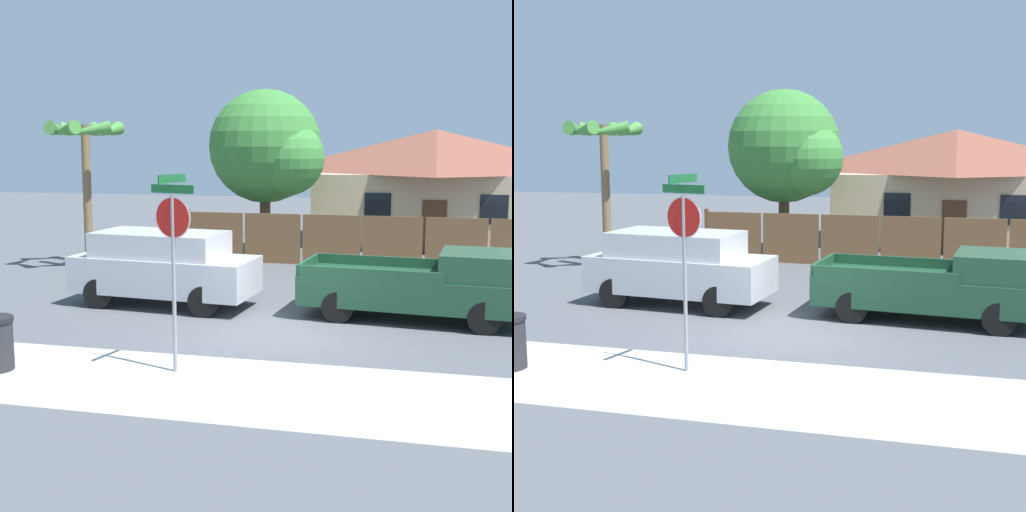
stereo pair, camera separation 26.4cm
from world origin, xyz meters
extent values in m
plane|color=#4C4F54|center=(0.00, 0.00, 0.00)|extent=(80.00, 80.00, 0.00)
cube|color=#A3A39E|center=(0.00, -3.60, 0.00)|extent=(36.00, 3.20, 0.01)
cube|color=brown|center=(-4.14, 9.04, 0.86)|extent=(1.95, 0.06, 1.72)
cube|color=brown|center=(-2.10, 9.04, 0.86)|extent=(1.95, 0.06, 1.72)
cube|color=brown|center=(-0.07, 9.04, 0.86)|extent=(1.95, 0.06, 1.72)
cube|color=brown|center=(1.96, 9.04, 0.86)|extent=(1.95, 0.06, 1.72)
cube|color=brown|center=(3.99, 9.04, 0.86)|extent=(1.95, 0.06, 1.72)
cube|color=brown|center=(-5.15, 9.04, 0.91)|extent=(0.12, 0.12, 1.82)
cube|color=beige|center=(3.31, 16.27, 1.46)|extent=(9.39, 7.09, 2.91)
pyramid|color=brown|center=(3.31, 16.27, 3.79)|extent=(10.14, 7.65, 1.76)
cube|color=black|center=(1.20, 12.71, 1.69)|extent=(1.00, 0.04, 1.10)
cube|color=black|center=(5.42, 12.71, 1.69)|extent=(1.00, 0.04, 1.10)
cube|color=brown|center=(3.31, 12.71, 1.00)|extent=(0.90, 0.04, 2.00)
cylinder|color=brown|center=(-2.82, 11.03, 1.22)|extent=(0.40, 0.40, 2.44)
sphere|color=#387A33|center=(-2.82, 11.03, 3.99)|extent=(4.13, 4.13, 4.13)
sphere|color=#3C8437|center=(-1.89, 10.52, 3.57)|extent=(2.69, 2.69, 2.69)
cylinder|color=brown|center=(-7.76, 6.60, 2.35)|extent=(0.28, 0.28, 4.69)
cone|color=#428438|center=(-6.94, 6.60, 4.47)|extent=(0.44, 1.55, 0.67)
cone|color=#428438|center=(-7.35, 7.32, 4.47)|extent=(1.56, 1.16, 0.67)
cone|color=#428438|center=(-8.17, 7.32, 4.47)|extent=(1.56, 1.16, 0.67)
cone|color=#428438|center=(-8.59, 6.60, 4.47)|extent=(0.44, 1.55, 0.67)
cone|color=#428438|center=(-8.17, 5.89, 4.47)|extent=(1.56, 1.16, 0.67)
cone|color=#428438|center=(-7.35, 5.89, 4.47)|extent=(1.56, 1.16, 0.67)
cube|color=#B7B7BC|center=(-3.35, 2.02, 0.81)|extent=(4.75, 2.33, 0.91)
cube|color=#B7B7BC|center=(-3.47, 2.03, 1.57)|extent=(3.36, 2.05, 0.61)
cube|color=black|center=(-1.95, 1.89, 1.57)|extent=(0.22, 1.69, 0.52)
cylinder|color=black|center=(-1.86, 2.73, 0.38)|extent=(0.75, 0.22, 0.75)
cylinder|color=black|center=(-2.01, 1.04, 0.38)|extent=(0.75, 0.22, 0.75)
cylinder|color=black|center=(-4.69, 3.00, 0.38)|extent=(0.75, 0.22, 0.75)
cylinder|color=black|center=(-4.85, 1.30, 0.38)|extent=(0.75, 0.22, 0.75)
cube|color=#1E472D|center=(2.82, 2.02, 0.70)|extent=(5.36, 2.50, 0.71)
cube|color=#1E472D|center=(4.24, 1.89, 1.36)|extent=(1.83, 2.01, 0.61)
cube|color=#1E472D|center=(2.03, 3.06, 1.18)|extent=(3.25, 0.38, 0.25)
cube|color=#1E472D|center=(1.86, 1.14, 1.18)|extent=(3.25, 0.38, 0.25)
cube|color=#1E472D|center=(0.28, 2.25, 1.18)|extent=(0.26, 1.93, 0.25)
cylinder|color=black|center=(4.51, 2.77, 0.37)|extent=(0.73, 0.22, 0.73)
cylinder|color=black|center=(4.34, 0.97, 0.37)|extent=(0.73, 0.22, 0.73)
cylinder|color=black|center=(1.30, 3.07, 0.37)|extent=(0.73, 0.22, 0.73)
cylinder|color=black|center=(1.13, 1.27, 0.37)|extent=(0.73, 0.22, 0.73)
cylinder|color=gray|center=(-1.26, -2.99, 1.59)|extent=(0.07, 0.07, 3.19)
cylinder|color=red|center=(-1.26, -2.99, 2.79)|extent=(0.68, 0.20, 0.69)
cylinder|color=white|center=(-1.26, -2.99, 2.79)|extent=(0.71, 0.20, 0.74)
cube|color=#19602D|center=(-1.26, -2.99, 3.29)|extent=(0.87, 0.25, 0.15)
cube|color=#19602D|center=(-1.26, -2.99, 3.47)|extent=(0.23, 0.78, 0.15)
camera|label=1|loc=(3.08, -14.69, 4.05)|focal=50.00mm
camera|label=2|loc=(3.33, -14.63, 4.05)|focal=50.00mm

